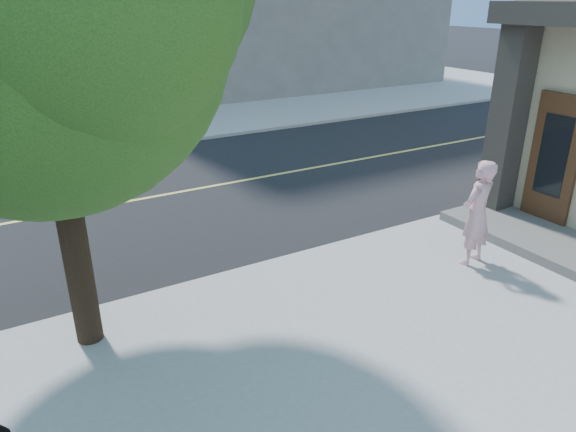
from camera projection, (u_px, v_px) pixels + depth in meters
sidewalk_ne at (231, 78)px, 30.86m from camera, size 29.00×25.00×0.12m
man_on_phone at (477, 213)px, 9.04m from camera, size 0.76×0.57×1.88m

